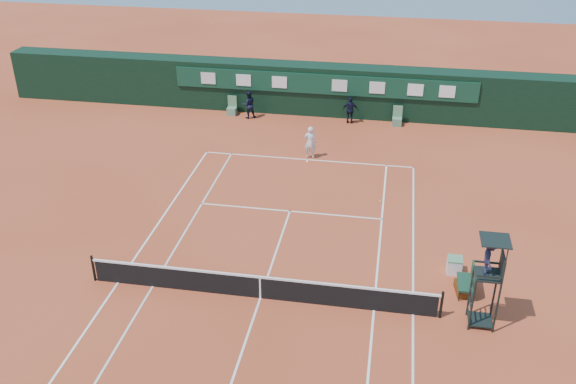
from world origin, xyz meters
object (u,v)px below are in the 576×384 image
object	(u,v)px
umpire_chair	(489,264)
cooler	(454,265)
tennis_net	(260,287)
player_bench	(469,280)
player	(310,142)

from	to	relation	value
umpire_chair	cooler	size ratio (longest dim) A/B	5.30
tennis_net	umpire_chair	world-z (taller)	umpire_chair
tennis_net	umpire_chair	size ratio (longest dim) A/B	3.77
tennis_net	cooler	bearing A→B (deg)	22.13
umpire_chair	player_bench	xyz separation A→B (m)	(-0.28, 1.68, -1.86)
tennis_net	player_bench	bearing A→B (deg)	12.16
player_bench	tennis_net	bearing A→B (deg)	-167.84
umpire_chair	player_bench	distance (m)	2.52
cooler	tennis_net	bearing A→B (deg)	-157.87
player_bench	umpire_chair	bearing A→B (deg)	-80.50
tennis_net	umpire_chair	bearing A→B (deg)	-0.58
umpire_chair	player	world-z (taller)	umpire_chair
tennis_net	player	xyz separation A→B (m)	(0.09, 12.17, 0.37)
player_bench	player	distance (m)	12.87
umpire_chair	cooler	xyz separation A→B (m)	(-0.70, 2.93, -2.13)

